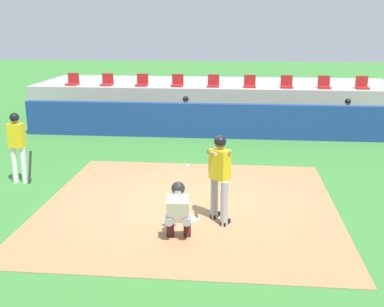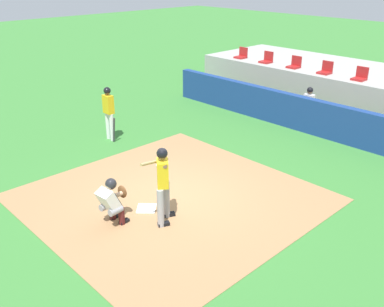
{
  "view_description": "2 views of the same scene",
  "coord_description": "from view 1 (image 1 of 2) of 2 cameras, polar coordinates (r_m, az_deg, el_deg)",
  "views": [
    {
      "loc": [
        1.05,
        -9.92,
        3.93
      ],
      "look_at": [
        0.0,
        0.7,
        1.0
      ],
      "focal_mm": 45.18,
      "sensor_mm": 36.0,
      "label": 1
    },
    {
      "loc": [
        7.21,
        -6.18,
        5.33
      ],
      "look_at": [
        0.0,
        0.7,
        1.0
      ],
      "focal_mm": 40.54,
      "sensor_mm": 36.0,
      "label": 2
    }
  ],
  "objects": [
    {
      "name": "home_plate",
      "position": [
        9.98,
        -0.85,
        -7.7
      ],
      "size": [
        0.62,
        0.62,
        0.02
      ],
      "primitive_type": "cube",
      "rotation": [
        0.0,
        0.0,
        0.79
      ],
      "color": "white",
      "rests_on": "dirt_infield"
    },
    {
      "name": "on_deck_batter",
      "position": [
        12.67,
        -19.93,
        1.14
      ],
      "size": [
        0.58,
        0.23,
        1.79
      ],
      "color": "silver",
      "rests_on": "ground"
    },
    {
      "name": "catcher_crouched",
      "position": [
        8.93,
        -1.67,
        -6.48
      ],
      "size": [
        0.51,
        1.64,
        1.13
      ],
      "color": "gray",
      "rests_on": "ground"
    },
    {
      "name": "stadium_seat_4",
      "position": [
        19.48,
        2.53,
        8.26
      ],
      "size": [
        0.46,
        0.46,
        0.48
      ],
      "color": "#A51E1E",
      "rests_on": "stands_platform"
    },
    {
      "name": "stadium_seat_5",
      "position": [
        19.45,
        6.83,
        8.16
      ],
      "size": [
        0.46,
        0.46,
        0.48
      ],
      "color": "#A51E1E",
      "rests_on": "stands_platform"
    },
    {
      "name": "dugout_player_0",
      "position": [
        17.68,
        -0.79,
        4.73
      ],
      "size": [
        0.49,
        0.7,
        1.3
      ],
      "color": "#939399",
      "rests_on": "ground"
    },
    {
      "name": "dirt_infield",
      "position": [
        10.72,
        -0.37,
        -6.12
      ],
      "size": [
        6.4,
        6.4,
        0.01
      ],
      "primitive_type": "cube",
      "color": "#9E754C",
      "rests_on": "ground"
    },
    {
      "name": "ground_plane",
      "position": [
        10.72,
        -0.37,
        -6.15
      ],
      "size": [
        80.0,
        80.0,
        0.0
      ],
      "primitive_type": "plane",
      "color": "#387A33"
    },
    {
      "name": "dugout_wall",
      "position": [
        16.79,
        1.95,
        3.9
      ],
      "size": [
        13.0,
        0.3,
        1.2
      ],
      "primitive_type": "cube",
      "color": "navy",
      "rests_on": "ground"
    },
    {
      "name": "stadium_seat_0",
      "position": [
        20.61,
        -13.89,
        8.23
      ],
      "size": [
        0.46,
        0.46,
        0.48
      ],
      "color": "#A51E1E",
      "rests_on": "stands_platform"
    },
    {
      "name": "stadium_seat_8",
      "position": [
        20.02,
        19.44,
        7.61
      ],
      "size": [
        0.46,
        0.46,
        0.48
      ],
      "color": "#A51E1E",
      "rests_on": "stands_platform"
    },
    {
      "name": "stadium_seat_7",
      "position": [
        19.72,
        15.33,
        7.83
      ],
      "size": [
        0.46,
        0.46,
        0.48
      ],
      "color": "#A51E1E",
      "rests_on": "stands_platform"
    },
    {
      "name": "batter_at_plate",
      "position": [
        9.54,
        3.24,
        -2.33
      ],
      "size": [
        0.51,
        0.91,
        1.8
      ],
      "color": "#99999E",
      "rests_on": "ground"
    },
    {
      "name": "stadium_seat_6",
      "position": [
        19.54,
        11.11,
        8.02
      ],
      "size": [
        0.46,
        0.46,
        0.48
      ],
      "color": "#A51E1E",
      "rests_on": "stands_platform"
    },
    {
      "name": "stadium_seat_3",
      "position": [
        19.61,
        -1.73,
        8.32
      ],
      "size": [
        0.46,
        0.46,
        0.48
      ],
      "color": "#A51E1E",
      "rests_on": "stands_platform"
    },
    {
      "name": "stadium_seat_2",
      "position": [
        19.84,
        -5.91,
        8.33
      ],
      "size": [
        0.46,
        0.46,
        0.48
      ],
      "color": "#A51E1E",
      "rests_on": "stands_platform"
    },
    {
      "name": "stands_platform",
      "position": [
        21.1,
        2.74,
        6.52
      ],
      "size": [
        15.0,
        4.4,
        1.4
      ],
      "primitive_type": "cube",
      "color": "#9E9E99",
      "rests_on": "ground"
    },
    {
      "name": "stadium_seat_1",
      "position": [
        20.18,
        -9.98,
        8.3
      ],
      "size": [
        0.46,
        0.46,
        0.48
      ],
      "color": "#A51E1E",
      "rests_on": "stands_platform"
    },
    {
      "name": "dugout_bench",
      "position": [
        17.84,
        2.15,
        3.35
      ],
      "size": [
        11.8,
        0.44,
        0.45
      ],
      "primitive_type": "cube",
      "color": "olive",
      "rests_on": "ground"
    },
    {
      "name": "dugout_player_1",
      "position": [
        17.98,
        17.87,
        4.17
      ],
      "size": [
        0.49,
        0.7,
        1.3
      ],
      "color": "#939399",
      "rests_on": "ground"
    }
  ]
}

